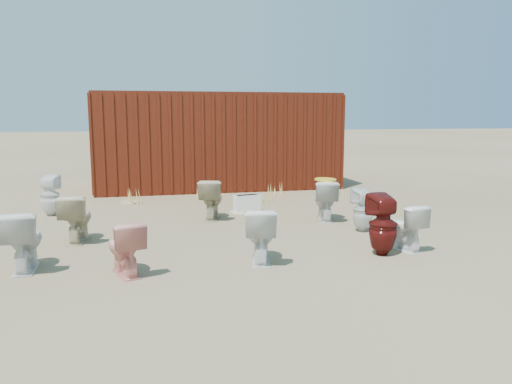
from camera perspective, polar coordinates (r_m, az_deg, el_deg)
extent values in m
plane|color=brown|center=(8.14, 0.94, -4.47)|extent=(100.00, 100.00, 0.00)
cube|color=#4A100C|center=(13.04, -4.53, 5.88)|extent=(6.00, 2.40, 2.40)
imported|color=silver|center=(6.67, -25.04, -5.03)|extent=(0.43, 0.74, 0.74)
imported|color=pink|center=(6.09, -14.77, -6.16)|extent=(0.55, 0.73, 0.66)
imported|color=white|center=(6.38, 0.51, -4.88)|extent=(0.55, 0.78, 0.72)
imported|color=#54110E|center=(6.90, 14.30, -3.65)|extent=(0.40, 0.41, 0.83)
imported|color=white|center=(7.26, 16.55, -3.84)|extent=(0.48, 0.70, 0.65)
imported|color=white|center=(10.05, -22.49, -0.35)|extent=(0.40, 0.41, 0.77)
imported|color=beige|center=(7.86, -19.81, -2.80)|extent=(0.49, 0.75, 0.72)
imported|color=#BCAF8A|center=(9.03, -5.12, -0.80)|extent=(0.57, 0.80, 0.73)
imported|color=silver|center=(8.95, 7.88, -0.96)|extent=(0.56, 0.78, 0.73)
imported|color=silver|center=(8.22, 12.10, -2.02)|extent=(0.35, 0.35, 0.70)
ellipsoid|color=yellow|center=(8.89, 7.94, 1.43)|extent=(0.37, 0.46, 0.02)
cube|color=white|center=(9.59, -1.02, -1.36)|extent=(0.53, 0.31, 0.35)
ellipsoid|color=#BAB087|center=(11.06, -14.24, -1.11)|extent=(0.55, 0.61, 0.02)
ellipsoid|color=beige|center=(9.62, -1.94, -2.31)|extent=(0.43, 0.52, 0.02)
cone|color=tan|center=(10.83, -13.48, -0.49)|extent=(0.36, 0.36, 0.32)
cone|color=tan|center=(10.73, 1.37, -0.51)|extent=(0.32, 0.32, 0.25)
cone|color=tan|center=(11.50, 8.95, 0.14)|extent=(0.36, 0.36, 0.30)
cone|color=tan|center=(11.27, -6.05, -0.12)|extent=(0.30, 0.30, 0.25)
cone|color=tan|center=(11.73, 2.32, 0.32)|extent=(0.34, 0.34, 0.27)
cone|color=tan|center=(9.81, 15.41, -1.69)|extent=(0.28, 0.28, 0.27)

